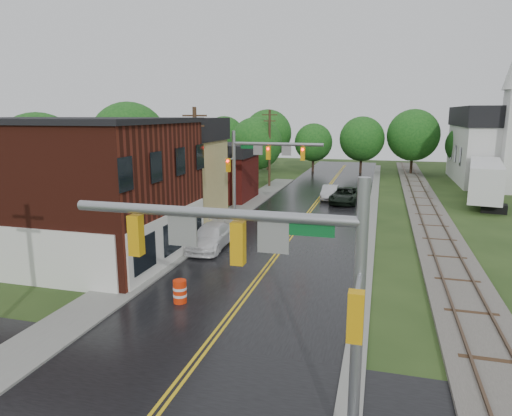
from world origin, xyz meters
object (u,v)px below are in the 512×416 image
at_px(traffic_signal_far, 259,159).
at_px(pickup_white, 211,237).
at_px(traffic_signal_near, 268,267).
at_px(utility_pole_c, 270,147).
at_px(tree_left_e, 257,145).
at_px(sedan_silver, 330,193).
at_px(brick_building, 63,188).
at_px(tree_left_b, 130,143).
at_px(tree_left_c, 200,150).
at_px(suv_dark, 345,196).
at_px(tree_left_a, 41,158).
at_px(construction_barrel, 180,292).
at_px(semi_trailer, 485,179).
at_px(utility_pole_b, 196,168).
at_px(church, 503,136).

height_order(traffic_signal_far, pickup_white, traffic_signal_far).
relative_size(traffic_signal_near, utility_pole_c, 0.82).
xyz_separation_m(traffic_signal_far, utility_pole_c, (-3.33, 17.00, -0.25)).
distance_m(tree_left_e, sedan_silver, 13.43).
relative_size(brick_building, tree_left_b, 1.48).
relative_size(tree_left_c, suv_dark, 1.43).
relative_size(tree_left_e, pickup_white, 1.58).
bearing_deg(utility_pole_c, tree_left_a, -120.55).
xyz_separation_m(utility_pole_c, suv_dark, (9.48, -7.86, -3.98)).
distance_m(suv_dark, construction_barrel, 26.68).
xyz_separation_m(sedan_silver, semi_trailer, (14.60, 2.12, 1.65)).
relative_size(brick_building, semi_trailer, 1.10).
height_order(traffic_signal_near, tree_left_b, tree_left_b).
relative_size(traffic_signal_far, semi_trailer, 0.56).
distance_m(brick_building, semi_trailer, 37.62).
bearing_deg(utility_pole_b, church, 49.82).
height_order(utility_pole_b, pickup_white, utility_pole_b).
bearing_deg(construction_barrel, traffic_signal_near, -52.50).
relative_size(traffic_signal_near, tree_left_c, 0.96).
xyz_separation_m(brick_building, church, (32.48, 38.74, 1.68)).
relative_size(suv_dark, pickup_white, 1.04).
xyz_separation_m(suv_dark, sedan_silver, (-1.64, 1.65, -0.04)).
bearing_deg(semi_trailer, sedan_silver, -171.73).
distance_m(sedan_silver, pickup_white, 20.04).
bearing_deg(tree_left_b, traffic_signal_near, -54.51).
xyz_separation_m(traffic_signal_near, pickup_white, (-7.90, 16.51, -4.22)).
bearing_deg(construction_barrel, sedan_silver, 82.40).
bearing_deg(tree_left_a, traffic_signal_far, 17.30).
bearing_deg(traffic_signal_far, tree_left_a, -162.70).
relative_size(utility_pole_b, semi_trailer, 0.69).
distance_m(church, tree_left_a, 51.01).
bearing_deg(brick_building, tree_left_a, 136.87).
height_order(utility_pole_c, tree_left_b, tree_left_b).
distance_m(sedan_silver, construction_barrel, 28.03).
xyz_separation_m(church, tree_left_e, (-28.85, -7.84, -1.02)).
bearing_deg(utility_pole_c, traffic_signal_far, -78.91).
relative_size(pickup_white, construction_barrel, 4.75).
bearing_deg(semi_trailer, utility_pole_c, 169.67).
height_order(traffic_signal_near, construction_barrel, traffic_signal_near).
bearing_deg(utility_pole_c, pickup_white, -84.69).
relative_size(sedan_silver, semi_trailer, 0.33).
bearing_deg(sedan_silver, traffic_signal_far, -112.58).
height_order(utility_pole_b, tree_left_b, tree_left_b).
xyz_separation_m(utility_pole_b, suv_dark, (9.48, 14.14, -3.98)).
bearing_deg(tree_left_e, construction_barrel, -80.23).
bearing_deg(tree_left_e, tree_left_c, -129.81).
relative_size(traffic_signal_far, tree_left_a, 0.85).
relative_size(church, construction_barrel, 18.33).
height_order(tree_left_c, suv_dark, tree_left_c).
relative_size(church, suv_dark, 3.73).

